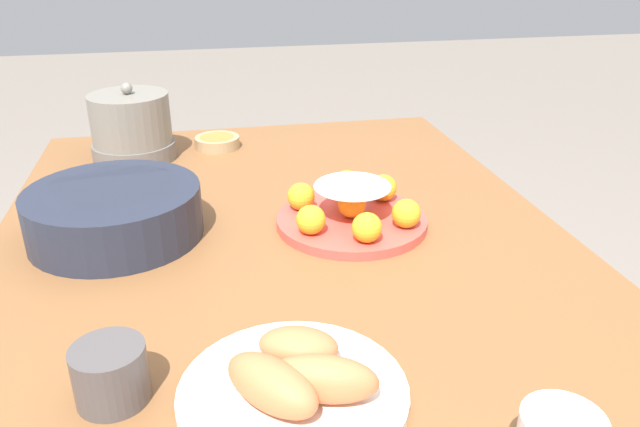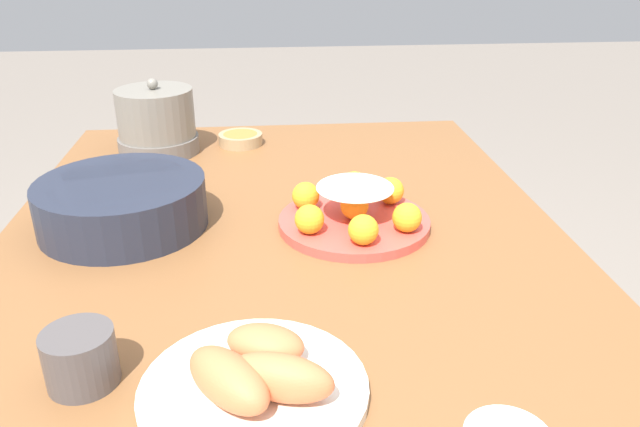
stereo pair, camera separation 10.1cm
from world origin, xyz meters
name	(u,v)px [view 1 (the left image)]	position (x,y,z in m)	size (l,w,h in m)	color
dining_table	(288,296)	(0.00, 0.00, 0.64)	(1.32, 0.94, 0.73)	brown
cake_plate	(352,210)	(0.06, -0.12, 0.76)	(0.26, 0.26, 0.08)	#E04C42
serving_bowl	(114,211)	(0.09, 0.27, 0.78)	(0.28, 0.28, 0.08)	#232838
sauce_bowl	(217,142)	(0.51, 0.08, 0.74)	(0.10, 0.10, 0.03)	tan
seafood_platter	(295,383)	(-0.35, 0.04, 0.75)	(0.25, 0.25, 0.07)	silver
cup_far	(111,374)	(-0.31, 0.24, 0.76)	(0.08, 0.08, 0.07)	#4C4747
warming_pot	(132,128)	(0.48, 0.26, 0.80)	(0.18, 0.18, 0.17)	#66605B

